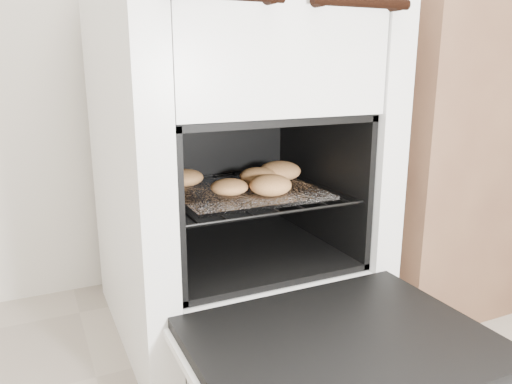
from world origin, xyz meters
The scene contains 6 objects.
stove centered at (0.06, 1.15, 0.47)m, with size 0.63×0.70×0.96m.
oven_door centered at (0.06, 0.62, 0.21)m, with size 0.56×0.44×0.04m.
oven_rack centered at (0.06, 1.08, 0.40)m, with size 0.46×0.44×0.01m.
foil_sheet centered at (0.06, 1.06, 0.41)m, with size 0.36×0.31×0.01m, color white.
baked_rolls centered at (0.09, 1.08, 0.43)m, with size 0.39×0.29×0.05m.
counter centered at (0.91, 1.15, 0.46)m, with size 0.93×0.62×0.93m, color brown.
Camera 1 is at (-0.43, -0.05, 0.72)m, focal length 35.00 mm.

